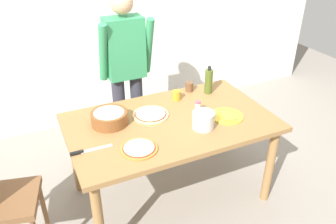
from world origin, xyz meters
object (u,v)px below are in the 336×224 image
(olive_oil_bottle, at_px, (209,81))
(person_cook, at_px, (126,67))
(popcorn_bowl, at_px, (109,117))
(pizza_cooked_on_tray, at_px, (139,148))
(salt_shaker, at_px, (198,107))
(plate_with_slice, at_px, (227,116))
(pizza_raw_on_board, at_px, (151,114))
(cup_orange, at_px, (177,95))
(dining_table, at_px, (171,130))
(cup_small_brown, at_px, (189,87))
(steel_pot, at_px, (203,120))
(chef_knife, at_px, (86,151))

(olive_oil_bottle, bearing_deg, person_cook, 143.06)
(popcorn_bowl, bearing_deg, pizza_cooked_on_tray, -78.08)
(pizza_cooked_on_tray, distance_m, salt_shaker, 0.67)
(plate_with_slice, relative_size, salt_shaker, 2.45)
(pizza_raw_on_board, xyz_separation_m, plate_with_slice, (0.54, -0.28, -0.00))
(plate_with_slice, height_order, salt_shaker, salt_shaker)
(popcorn_bowl, relative_size, cup_orange, 3.29)
(dining_table, distance_m, cup_orange, 0.38)
(pizza_raw_on_board, xyz_separation_m, cup_small_brown, (0.49, 0.26, 0.03))
(pizza_cooked_on_tray, relative_size, steel_pot, 1.49)
(cup_orange, bearing_deg, olive_oil_bottle, 0.07)
(salt_shaker, bearing_deg, person_cook, 115.26)
(pizza_cooked_on_tray, xyz_separation_m, plate_with_slice, (0.79, 0.12, -0.00))
(olive_oil_bottle, relative_size, chef_knife, 0.88)
(person_cook, xyz_separation_m, plate_with_slice, (0.53, -0.90, -0.17))
(popcorn_bowl, relative_size, salt_shaker, 2.64)
(person_cook, relative_size, pizza_cooked_on_tray, 6.28)
(plate_with_slice, relative_size, cup_small_brown, 3.06)
(steel_pot, xyz_separation_m, chef_knife, (-0.88, 0.06, -0.06))
(steel_pot, xyz_separation_m, cup_small_brown, (0.19, 0.59, -0.02))
(cup_small_brown, bearing_deg, pizza_raw_on_board, -151.92)
(plate_with_slice, xyz_separation_m, cup_small_brown, (-0.06, 0.54, 0.03))
(person_cook, bearing_deg, steel_pot, -73.41)
(cup_orange, relative_size, chef_knife, 0.29)
(chef_knife, bearing_deg, steel_pot, -4.07)
(popcorn_bowl, bearing_deg, chef_knife, -131.27)
(dining_table, xyz_separation_m, cup_orange, (0.19, 0.30, 0.13))
(plate_with_slice, distance_m, olive_oil_bottle, 0.45)
(olive_oil_bottle, xyz_separation_m, cup_small_brown, (-0.14, 0.10, -0.07))
(dining_table, xyz_separation_m, olive_oil_bottle, (0.51, 0.30, 0.20))
(popcorn_bowl, xyz_separation_m, chef_knife, (-0.25, -0.28, -0.05))
(olive_oil_bottle, bearing_deg, chef_knife, -160.59)
(cup_orange, bearing_deg, popcorn_bowl, -167.56)
(person_cook, xyz_separation_m, olive_oil_bottle, (0.61, -0.46, -0.07))
(pizza_cooked_on_tray, distance_m, plate_with_slice, 0.80)
(person_cook, xyz_separation_m, cup_small_brown, (0.48, -0.36, -0.14))
(cup_small_brown, bearing_deg, plate_with_slice, -83.92)
(popcorn_bowl, xyz_separation_m, olive_oil_bottle, (0.96, 0.14, 0.05))
(pizza_raw_on_board, bearing_deg, cup_orange, 27.14)
(person_cook, distance_m, salt_shaker, 0.83)
(pizza_raw_on_board, bearing_deg, olive_oil_bottle, 14.19)
(dining_table, bearing_deg, plate_with_slice, -17.84)
(steel_pot, height_order, salt_shaker, steel_pot)
(cup_orange, bearing_deg, person_cook, 122.66)
(plate_with_slice, relative_size, chef_knife, 0.90)
(cup_orange, distance_m, salt_shaker, 0.29)
(person_cook, distance_m, steel_pot, 1.00)
(plate_with_slice, xyz_separation_m, steel_pot, (-0.25, -0.05, 0.06))
(person_cook, bearing_deg, pizza_raw_on_board, -91.10)
(cup_small_brown, bearing_deg, cup_orange, -150.34)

